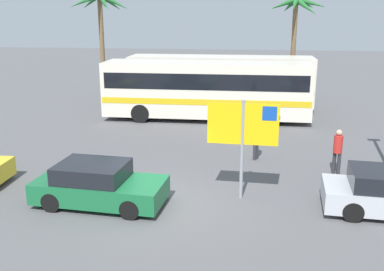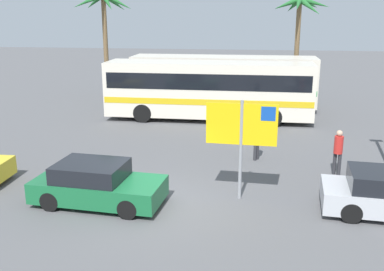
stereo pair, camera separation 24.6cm
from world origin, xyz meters
TOP-DOWN VIEW (x-y plane):
  - ground at (0.00, 0.00)m, footprint 120.00×120.00m
  - bus_front_coach at (0.60, 11.39)m, footprint 11.18×2.54m
  - bus_rear_coach at (1.15, 14.70)m, footprint 11.18×2.54m
  - ferry_sign at (2.77, 0.66)m, footprint 2.20×0.18m
  - car_green at (-1.64, -0.38)m, footprint 4.12×2.12m
  - pedestrian_near_sign at (6.18, 3.34)m, footprint 0.32×0.32m
  - pedestrian_crossing_lot at (3.25, 4.65)m, footprint 0.32×0.32m
  - palm_tree_seaside at (-7.20, 17.48)m, footprint 4.02×4.25m
  - palm_tree_inland at (5.80, 18.11)m, footprint 3.70×3.77m

SIDE VIEW (x-z plane):
  - ground at x=0.00m, z-range 0.00..0.00m
  - car_green at x=-1.64m, z-range -0.03..1.30m
  - pedestrian_crossing_lot at x=3.25m, z-range 0.15..1.80m
  - pedestrian_near_sign at x=6.18m, z-range 0.15..1.84m
  - bus_front_coach at x=0.60m, z-range 0.20..3.37m
  - bus_rear_coach at x=1.15m, z-range 0.20..3.37m
  - ferry_sign at x=2.77m, z-range 0.73..3.93m
  - palm_tree_inland at x=5.80m, z-range 2.25..9.06m
  - palm_tree_seaside at x=-7.20m, z-range 2.33..9.48m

